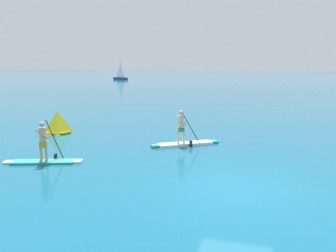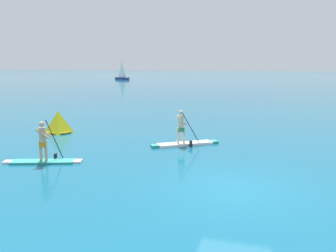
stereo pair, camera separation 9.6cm
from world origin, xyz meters
name	(u,v)px [view 1 (the left image)]	position (x,y,z in m)	size (l,w,h in m)	color
ground	(236,189)	(0.00, 0.00, 0.00)	(440.00, 440.00, 0.00)	#145B7A
paddleboarder_near_left	(44,153)	(-7.68, 0.85, 0.39)	(3.05, 1.42, 1.73)	teal
paddleboarder_mid_center	(184,139)	(-3.05, 5.52, 0.33)	(3.03, 2.32, 1.74)	white
race_marker_buoy	(58,123)	(-10.77, 6.53, 0.57)	(1.63, 1.63, 1.28)	yellow
sailboat_left_horizon	(120,77)	(-37.83, 75.70, 0.67)	(4.43, 2.87, 5.12)	navy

